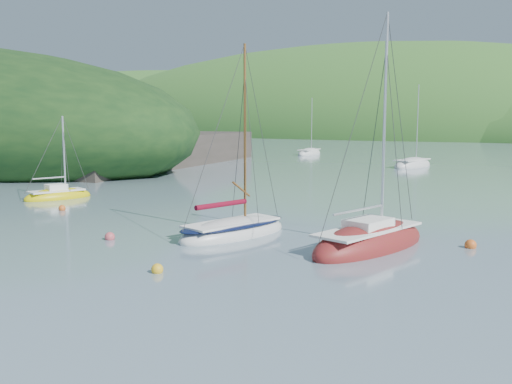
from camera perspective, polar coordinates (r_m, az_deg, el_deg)
The scene contains 7 objects.
ground at distance 22.21m, azimuth -15.06°, elevation -7.19°, with size 700.00×700.00×0.00m, color slate.
daysailer_white at distance 26.82m, azimuth -2.26°, elevation -3.93°, with size 3.64×6.56×9.53m.
sloop_red at distance 24.76m, azimuth 11.30°, elevation -5.06°, with size 3.96×7.59×10.70m.
sailboat_yellow at distance 41.19m, azimuth -19.20°, elevation -0.40°, with size 3.06×4.95×6.14m.
distant_sloop_a at distance 65.97m, azimuth 15.38°, elevation 2.59°, with size 3.63×7.27×9.91m.
distant_sloop_c at distance 84.83m, azimuth 5.35°, elevation 3.86°, with size 2.59×6.47×9.07m.
mooring_buoys at distance 25.92m, azimuth -4.10°, elevation -4.57°, with size 23.22×10.55×0.49m.
Camera 1 is at (15.94, -14.45, 5.54)m, focal length 40.00 mm.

